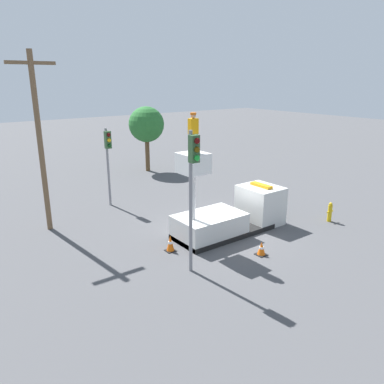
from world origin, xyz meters
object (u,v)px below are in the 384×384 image
object	(u,v)px
traffic_cone_curbside	(261,249)
tree_left_bg	(146,125)
bucket_truck	(231,214)
fire_hydrant	(330,212)
traffic_light_pole	(193,176)
traffic_cone_rear	(170,244)
utility_pole	(40,138)
worker	(193,133)
traffic_light_across	(108,152)

from	to	relation	value
traffic_cone_curbside	tree_left_bg	size ratio (longest dim) A/B	0.12
bucket_truck	fire_hydrant	world-z (taller)	bucket_truck
traffic_light_pole	fire_hydrant	size ratio (longest dim) A/B	5.27
fire_hydrant	traffic_cone_curbside	world-z (taller)	fire_hydrant
traffic_cone_rear	tree_left_bg	bearing A→B (deg)	63.77
bucket_truck	traffic_cone_rear	xyz separation A→B (m)	(-3.70, -0.09, -0.55)
tree_left_bg	traffic_light_pole	bearing A→B (deg)	-114.11
traffic_light_pole	utility_pole	bearing A→B (deg)	112.21
traffic_cone_curbside	utility_pole	world-z (taller)	utility_pole
worker	utility_pole	size ratio (longest dim) A/B	0.20
fire_hydrant	tree_left_bg	bearing A→B (deg)	97.38
utility_pole	tree_left_bg	bearing A→B (deg)	37.74
traffic_cone_rear	traffic_cone_curbside	world-z (taller)	traffic_cone_rear
traffic_light_pole	traffic_light_across	xyz separation A→B (m)	(0.88, 9.54, -0.66)
traffic_cone_rear	tree_left_bg	world-z (taller)	tree_left_bg
bucket_truck	traffic_cone_curbside	world-z (taller)	bucket_truck
worker	utility_pole	distance (m)	7.59
traffic_cone_curbside	bucket_truck	bearing A→B (deg)	75.83
traffic_light_pole	traffic_light_across	distance (m)	9.60
traffic_cone_rear	tree_left_bg	xyz separation A→B (m)	(6.87, 13.94, 3.47)
bucket_truck	tree_left_bg	bearing A→B (deg)	77.13
traffic_light_across	utility_pole	xyz separation A→B (m)	(-4.14, -1.56, 1.36)
worker	traffic_light_across	distance (m)	7.59
bucket_truck	worker	size ratio (longest dim) A/B	3.46
bucket_truck	worker	xyz separation A→B (m)	(-2.37, 0.00, 4.27)
bucket_truck	traffic_cone_rear	world-z (taller)	bucket_truck
traffic_light_across	utility_pole	size ratio (longest dim) A/B	0.54
traffic_cone_rear	traffic_light_across	bearing A→B (deg)	85.70
traffic_cone_rear	traffic_cone_curbside	bearing A→B (deg)	-41.91
worker	tree_left_bg	distance (m)	14.98
fire_hydrant	utility_pole	size ratio (longest dim) A/B	0.12
traffic_light_across	traffic_cone_rear	world-z (taller)	traffic_light_across
traffic_light_across	fire_hydrant	distance (m)	12.94
traffic_cone_curbside	tree_left_bg	bearing A→B (deg)	76.91
worker	tree_left_bg	xyz separation A→B (m)	(5.53, 13.85, -1.35)
traffic_light_pole	worker	bearing A→B (deg)	53.18
fire_hydrant	utility_pole	bearing A→B (deg)	147.75
traffic_cone_curbside	utility_pole	distance (m)	11.65
traffic_light_pole	tree_left_bg	bearing A→B (deg)	65.89
traffic_cone_curbside	tree_left_bg	distance (m)	17.44
utility_pole	fire_hydrant	bearing A→B (deg)	-32.25
traffic_light_across	fire_hydrant	xyz separation A→B (m)	(8.38, -9.46, -2.79)
utility_pole	traffic_light_across	bearing A→B (deg)	20.64
traffic_cone_rear	traffic_cone_curbside	distance (m)	4.03
traffic_cone_curbside	utility_pole	xyz separation A→B (m)	(-6.58, 8.55, 4.39)
traffic_light_pole	traffic_cone_curbside	bearing A→B (deg)	-9.69
traffic_light_across	tree_left_bg	distance (m)	9.10
bucket_truck	traffic_light_pole	world-z (taller)	traffic_light_pole
traffic_light_pole	traffic_cone_rear	xyz separation A→B (m)	(0.32, 2.13, -3.62)
traffic_light_pole	utility_pole	distance (m)	8.65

